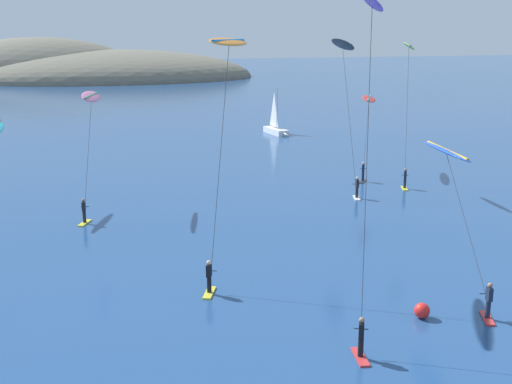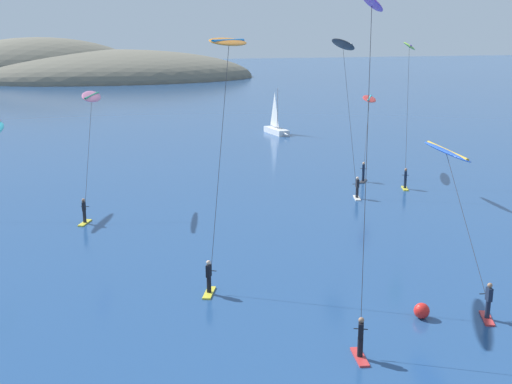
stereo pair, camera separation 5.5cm
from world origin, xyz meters
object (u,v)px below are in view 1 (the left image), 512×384
(sailboat_far, at_px, (277,129))
(kitesurfer_purple, at_px, (371,33))
(kitesurfer_orange, at_px, (227,64))
(kitesurfer_pink, at_px, (91,108))
(marker_buoy, at_px, (422,311))
(kitesurfer_blue, at_px, (450,163))
(kitesurfer_red, at_px, (368,105))
(kitesurfer_black, at_px, (344,56))
(kitesurfer_lime, at_px, (409,58))

(sailboat_far, distance_m, kitesurfer_purple, 54.28)
(kitesurfer_purple, bearing_deg, kitesurfer_orange, 118.53)
(kitesurfer_orange, bearing_deg, kitesurfer_pink, 109.30)
(kitesurfer_orange, xyz_separation_m, marker_buoy, (6.32, -8.56, -10.46))
(kitesurfer_purple, relative_size, kitesurfer_blue, 1.51)
(sailboat_far, relative_size, kitesurfer_red, 0.80)
(kitesurfer_black, height_order, kitesurfer_pink, kitesurfer_black)
(sailboat_far, height_order, kitesurfer_orange, kitesurfer_orange)
(kitesurfer_lime, relative_size, kitesurfer_blue, 1.26)
(kitesurfer_lime, relative_size, marker_buoy, 16.60)
(kitesurfer_purple, xyz_separation_m, marker_buoy, (2.38, -1.32, -11.94))
(kitesurfer_black, xyz_separation_m, kitesurfer_pink, (-19.71, -0.15, -3.32))
(kitesurfer_pink, bearing_deg, sailboat_far, 48.47)
(kitesurfer_orange, distance_m, kitesurfer_red, 28.22)
(sailboat_far, xyz_separation_m, kitesurfer_purple, (-15.43, -50.72, 11.65))
(kitesurfer_orange, height_order, kitesurfer_blue, kitesurfer_orange)
(kitesurfer_lime, height_order, kitesurfer_blue, kitesurfer_lime)
(sailboat_far, bearing_deg, kitesurfer_black, -100.35)
(kitesurfer_lime, distance_m, kitesurfer_blue, 24.67)
(kitesurfer_lime, xyz_separation_m, kitesurfer_blue, (-10.99, -21.67, -4.24))
(kitesurfer_blue, xyz_separation_m, marker_buoy, (-3.93, -4.17, -5.64))
(kitesurfer_pink, relative_size, marker_buoy, 11.91)
(sailboat_far, relative_size, kitesurfer_pink, 0.71)
(kitesurfer_lime, bearing_deg, kitesurfer_orange, -140.87)
(kitesurfer_lime, height_order, marker_buoy, kitesurfer_lime)
(sailboat_far, height_order, kitesurfer_lime, kitesurfer_lime)
(kitesurfer_purple, distance_m, kitesurfer_pink, 25.11)
(sailboat_far, xyz_separation_m, kitesurfer_black, (-5.08, -27.84, 9.86))
(kitesurfer_orange, bearing_deg, kitesurfer_blue, -23.21)
(kitesurfer_orange, distance_m, marker_buoy, 14.92)
(kitesurfer_pink, bearing_deg, marker_buoy, -63.98)
(kitesurfer_red, bearing_deg, sailboat_far, 89.53)
(kitesurfer_red, bearing_deg, kitesurfer_blue, -110.00)
(kitesurfer_blue, bearing_deg, kitesurfer_lime, 63.11)
(sailboat_far, bearing_deg, marker_buoy, -104.07)
(kitesurfer_lime, bearing_deg, kitesurfer_blue, -116.89)
(kitesurfer_orange, relative_size, marker_buoy, 17.34)
(marker_buoy, bearing_deg, sailboat_far, 75.93)
(kitesurfer_black, relative_size, kitesurfer_blue, 1.30)
(kitesurfer_blue, relative_size, kitesurfer_pink, 1.11)
(marker_buoy, bearing_deg, kitesurfer_lime, 60.00)
(kitesurfer_lime, bearing_deg, kitesurfer_purple, -125.21)
(sailboat_far, height_order, kitesurfer_blue, kitesurfer_blue)
(kitesurfer_purple, bearing_deg, kitesurfer_black, 65.67)
(kitesurfer_lime, distance_m, marker_buoy, 31.43)
(kitesurfer_red, bearing_deg, kitesurfer_pink, -169.32)
(kitesurfer_purple, height_order, kitesurfer_red, kitesurfer_purple)
(kitesurfer_black, relative_size, kitesurfer_purple, 0.86)
(kitesurfer_orange, height_order, marker_buoy, kitesurfer_orange)
(kitesurfer_black, relative_size, marker_buoy, 17.08)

